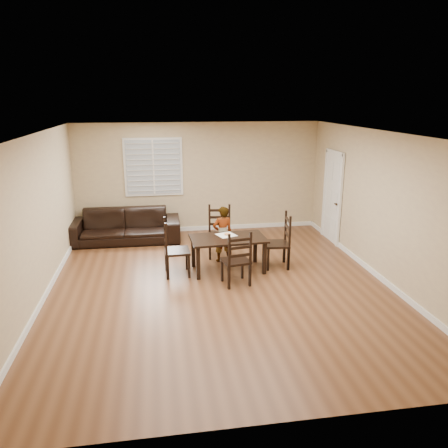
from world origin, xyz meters
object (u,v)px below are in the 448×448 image
(sofa, at_px, (124,226))
(dining_table, at_px, (228,242))
(child, at_px, (223,234))
(donut, at_px, (227,234))
(chair_near, at_px, (220,232))
(chair_right, at_px, (283,243))
(chair_left, at_px, (170,250))
(chair_far, at_px, (238,262))

(sofa, bearing_deg, dining_table, -44.90)
(child, xyz_separation_m, donut, (0.04, -0.36, 0.12))
(chair_near, distance_m, child, 0.43)
(chair_near, distance_m, donut, 0.80)
(chair_near, height_order, chair_right, chair_right)
(sofa, bearing_deg, chair_left, -65.25)
(chair_far, relative_size, donut, 9.24)
(chair_near, distance_m, sofa, 2.40)
(chair_right, xyz_separation_m, sofa, (-3.22, 2.11, -0.12))
(chair_near, xyz_separation_m, chair_right, (1.15, -0.90, 0.00))
(chair_left, xyz_separation_m, donut, (1.13, 0.22, 0.20))
(chair_near, distance_m, chair_far, 1.72)
(chair_near, xyz_separation_m, child, (0.00, -0.42, 0.09))
(donut, bearing_deg, dining_table, -93.36)
(donut, bearing_deg, chair_right, -6.37)
(dining_table, bearing_deg, donut, 83.66)
(chair_right, xyz_separation_m, child, (-1.15, 0.48, 0.08))
(dining_table, distance_m, chair_left, 1.12)
(donut, bearing_deg, child, 95.84)
(chair_far, distance_m, sofa, 3.63)
(chair_far, bearing_deg, chair_left, -41.82)
(chair_near, relative_size, chair_left, 1.00)
(chair_near, relative_size, chair_right, 0.99)
(chair_left, height_order, chair_right, chair_right)
(chair_right, distance_m, sofa, 3.85)
(chair_left, distance_m, sofa, 2.41)
(donut, relative_size, sofa, 0.04)
(child, height_order, donut, child)
(chair_left, bearing_deg, child, -63.93)
(chair_far, height_order, sofa, chair_far)
(dining_table, xyz_separation_m, chair_right, (1.12, 0.04, -0.08))
(chair_right, bearing_deg, chair_near, -122.58)
(child, relative_size, donut, 10.51)
(dining_table, distance_m, chair_far, 0.79)
(child, distance_m, sofa, 2.64)
(chair_left, relative_size, child, 0.94)
(chair_right, height_order, child, child)
(dining_table, height_order, child, child)
(chair_near, relative_size, chair_far, 1.06)
(chair_far, xyz_separation_m, donut, (-0.05, 0.94, 0.23))
(sofa, bearing_deg, chair_right, -32.49)
(chair_left, distance_m, child, 1.24)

